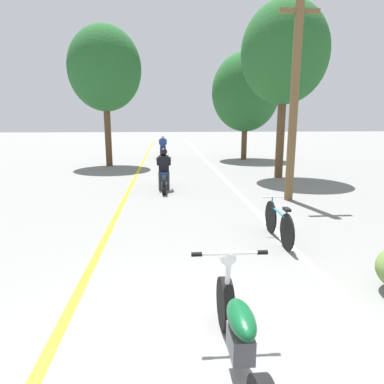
# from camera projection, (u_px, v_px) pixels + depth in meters

# --- Properties ---
(lane_stripe_center) EXTENTS (0.14, 48.00, 0.01)m
(lane_stripe_center) POSITION_uv_depth(u_px,v_px,m) (137.00, 174.00, 14.74)
(lane_stripe_center) COLOR yellow
(lane_stripe_center) RESTS_ON ground
(lane_stripe_edge) EXTENTS (0.14, 48.00, 0.01)m
(lane_stripe_edge) POSITION_uv_depth(u_px,v_px,m) (219.00, 173.00, 15.01)
(lane_stripe_edge) COLOR white
(lane_stripe_edge) RESTS_ON ground
(utility_pole) EXTENTS (1.10, 0.24, 5.74)m
(utility_pole) POSITION_uv_depth(u_px,v_px,m) (294.00, 96.00, 9.51)
(utility_pole) COLOR brown
(utility_pole) RESTS_ON ground
(roadside_tree_right_near) EXTENTS (3.34, 3.01, 6.72)m
(roadside_tree_right_near) POSITION_uv_depth(u_px,v_px,m) (285.00, 53.00, 12.97)
(roadside_tree_right_near) COLOR #513A23
(roadside_tree_right_near) RESTS_ON ground
(roadside_tree_right_far) EXTENTS (3.84, 3.46, 6.03)m
(roadside_tree_right_far) POSITION_uv_depth(u_px,v_px,m) (246.00, 92.00, 19.37)
(roadside_tree_right_far) COLOR #513A23
(roadside_tree_right_far) RESTS_ON ground
(roadside_tree_left) EXTENTS (3.51, 3.16, 6.73)m
(roadside_tree_left) POSITION_uv_depth(u_px,v_px,m) (105.00, 69.00, 16.45)
(roadside_tree_left) COLOR #513A23
(roadside_tree_left) RESTS_ON ground
(motorcycle_foreground) EXTENTS (0.80, 2.14, 1.00)m
(motorcycle_foreground) POSITION_uv_depth(u_px,v_px,m) (239.00, 334.00, 3.15)
(motorcycle_foreground) COLOR black
(motorcycle_foreground) RESTS_ON ground
(motorcycle_rider_lead) EXTENTS (0.50, 2.00, 1.40)m
(motorcycle_rider_lead) POSITION_uv_depth(u_px,v_px,m) (164.00, 174.00, 11.41)
(motorcycle_rider_lead) COLOR black
(motorcycle_rider_lead) RESTS_ON ground
(motorcycle_rider_far) EXTENTS (0.50, 2.06, 1.38)m
(motorcycle_rider_far) POSITION_uv_depth(u_px,v_px,m) (163.00, 149.00, 20.90)
(motorcycle_rider_far) COLOR black
(motorcycle_rider_far) RESTS_ON ground
(bicycle_parked) EXTENTS (0.44, 1.65, 0.79)m
(bicycle_parked) POSITION_uv_depth(u_px,v_px,m) (278.00, 223.00, 6.64)
(bicycle_parked) COLOR black
(bicycle_parked) RESTS_ON ground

